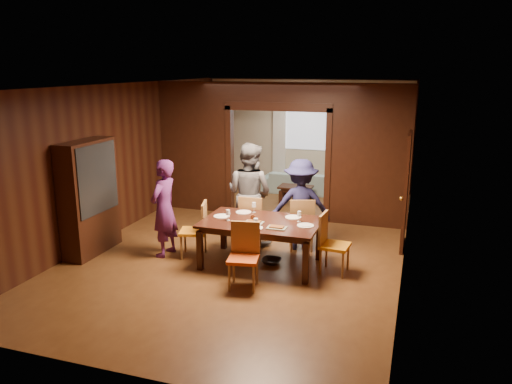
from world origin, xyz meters
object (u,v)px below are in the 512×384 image
(person_grey, at_px, (249,194))
(person_navy, at_px, (301,205))
(hutch, at_px, (89,198))
(chair_far_l, at_px, (254,220))
(chair_right, at_px, (335,244))
(person_purple, at_px, (164,208))
(sofa, at_px, (299,182))
(dining_table, at_px, (261,243))
(chair_near, at_px, (243,257))
(coffee_table, at_px, (296,194))
(chair_left, at_px, (193,230))
(chair_far_r, at_px, (301,223))

(person_grey, bearing_deg, person_navy, -165.73)
(hutch, bearing_deg, chair_far_l, 24.49)
(chair_right, bearing_deg, person_purple, 98.03)
(sofa, bearing_deg, chair_right, 108.40)
(dining_table, height_order, chair_near, chair_near)
(sofa, distance_m, coffee_table, 0.99)
(person_navy, distance_m, chair_near, 1.96)
(person_navy, bearing_deg, chair_left, 13.70)
(person_navy, relative_size, coffee_table, 2.05)
(person_navy, bearing_deg, dining_table, 49.23)
(chair_left, bearing_deg, sofa, 156.38)
(dining_table, height_order, chair_far_l, chair_far_l)
(sofa, distance_m, chair_far_l, 4.16)
(person_purple, xyz_separation_m, sofa, (1.17, 5.08, -0.58))
(dining_table, bearing_deg, coffee_table, 95.61)
(sofa, relative_size, chair_far_l, 1.93)
(chair_near, bearing_deg, chair_far_r, 66.58)
(chair_right, relative_size, hutch, 0.48)
(person_navy, bearing_deg, chair_right, 114.24)
(chair_right, bearing_deg, dining_table, 97.65)
(chair_left, height_order, chair_near, same)
(sofa, height_order, chair_far_l, chair_far_l)
(person_navy, xyz_separation_m, chair_right, (0.78, -0.91, -0.34))
(person_purple, height_order, dining_table, person_purple)
(chair_far_l, relative_size, chair_near, 1.00)
(person_navy, bearing_deg, person_purple, 9.76)
(chair_far_r, xyz_separation_m, chair_near, (-0.44, -1.85, 0.00))
(coffee_table, relative_size, chair_left, 0.82)
(chair_far_l, xyz_separation_m, chair_near, (0.42, -1.74, 0.00))
(sofa, relative_size, coffee_table, 2.34)
(coffee_table, height_order, chair_far_l, chair_far_l)
(sofa, xyz_separation_m, coffee_table, (0.16, -0.98, -0.07))
(person_purple, distance_m, dining_table, 1.79)
(sofa, relative_size, chair_far_r, 1.93)
(chair_right, bearing_deg, chair_far_r, 45.81)
(coffee_table, distance_m, chair_left, 4.10)
(dining_table, distance_m, chair_near, 0.92)
(person_purple, xyz_separation_m, dining_table, (1.72, 0.10, -0.47))
(chair_far_r, bearing_deg, chair_near, 58.64)
(person_grey, distance_m, coffee_table, 3.12)
(chair_far_r, distance_m, chair_near, 1.90)
(chair_right, bearing_deg, person_grey, 67.52)
(person_navy, bearing_deg, sofa, -92.65)
(chair_far_l, height_order, chair_near, same)
(chair_far_l, bearing_deg, person_grey, -48.80)
(chair_right, relative_size, chair_far_l, 1.00)
(dining_table, distance_m, chair_right, 1.22)
(chair_right, height_order, hutch, hutch)
(dining_table, bearing_deg, chair_right, 2.64)
(chair_right, height_order, chair_far_l, same)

